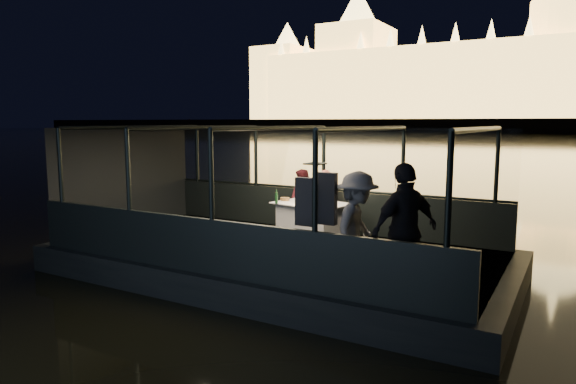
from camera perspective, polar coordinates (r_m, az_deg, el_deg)
The scene contains 28 objects.
river_water at distance 88.45m, azimuth 26.61°, elevation 5.03°, with size 500.00×500.00×0.00m, color black.
boat_hull at distance 10.05m, azimuth -1.14°, elevation -9.06°, with size 8.60×4.40×1.00m, color black.
boat_deck at distance 9.93m, azimuth -1.15°, elevation -6.40°, with size 8.00×4.00×0.04m, color black.
gunwale_port at distance 11.56m, azimuth 3.94°, elevation -2.02°, with size 8.00×0.08×0.90m, color black.
gunwale_starboard at distance 8.21m, azimuth -8.38°, elevation -6.11°, with size 8.00×0.08×0.90m, color black.
cabin_glass_port at distance 11.42m, azimuth 3.99°, elevation 3.67°, with size 8.00×0.02×1.40m, color #99B2B2, non-canonical shape.
cabin_glass_starboard at distance 8.02m, azimuth -8.54°, elevation 1.89°, with size 8.00×0.02×1.40m, color #99B2B2, non-canonical shape.
cabin_roof_glass at distance 9.63m, azimuth -1.19°, elevation 7.11°, with size 8.00×4.00×0.02m, color #99B2B2, non-canonical shape.
end_wall_fore at distance 12.24m, azimuth -17.46°, elevation 1.49°, with size 0.02×4.00×2.30m, color black, non-canonical shape.
end_wall_aft at distance 8.41m, azimuth 22.94°, elevation -1.46°, with size 0.02×4.00×2.30m, color black, non-canonical shape.
canopy_ribs at distance 9.71m, azimuth -1.17°, elevation 0.31°, with size 8.00×4.00×2.30m, color black, non-canonical shape.
embankment at distance 218.32m, azimuth 28.61°, elevation 6.29°, with size 400.00×140.00×6.00m, color #423D33.
parliament_building at distance 185.17m, azimuth 28.93°, elevation 14.89°, with size 220.00×32.00×60.00m, color #F2D18C, non-canonical shape.
dining_table_central at distance 10.61m, azimuth 2.67°, elevation -3.24°, with size 1.45×1.05×0.77m, color white.
chair_port_left at distance 11.22m, azimuth 1.43°, elevation -2.30°, with size 0.38×0.38×0.81m, color black.
chair_port_right at distance 11.02m, azimuth 3.52°, elevation -2.50°, with size 0.40×0.40×0.85m, color black.
coat_stand at distance 7.69m, azimuth 2.99°, elevation -3.56°, with size 0.52×0.41×1.85m, color black, non-canonical shape.
person_woman_coral at distance 11.20m, azimuth 4.20°, elevation -0.78°, with size 0.50×0.33×1.39m, color #F27858.
person_man_maroon at distance 11.45m, azimuth 1.70°, elevation -0.58°, with size 0.66×0.51×1.37m, color #3C1116.
passenger_stripe at distance 7.61m, azimuth 7.65°, elevation -4.11°, with size 1.11×0.62×1.71m, color white.
passenger_dark at distance 7.29m, azimuth 12.84°, elevation -4.76°, with size 1.10×0.46×1.87m, color black.
wine_bottle at distance 10.45m, azimuth -1.29°, elevation -0.46°, with size 0.06×0.06×0.28m, color #163D1B.
bread_basket at distance 10.76m, azimuth -0.34°, elevation -0.82°, with size 0.19×0.19×0.08m, color brown.
amber_candle at distance 10.35m, azimuth 1.54°, elevation -1.16°, with size 0.05×0.05×0.07m, color #F58F3D.
plate_near at distance 10.15m, azimuth 1.91°, elevation -1.52°, with size 0.25×0.25×0.02m, color silver.
plate_far at distance 10.74m, azimuth -0.40°, elevation -1.00°, with size 0.21×0.21×0.01m, color white.
wine_glass_white at distance 10.46m, azimuth -1.29°, elevation -0.76°, with size 0.07×0.07×0.19m, color silver, non-canonical shape.
wine_glass_red at distance 10.46m, azimuth 2.47°, elevation -0.76°, with size 0.06×0.06×0.17m, color silver, non-canonical shape.
Camera 1 is at (4.94, -8.26, 2.90)m, focal length 32.00 mm.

